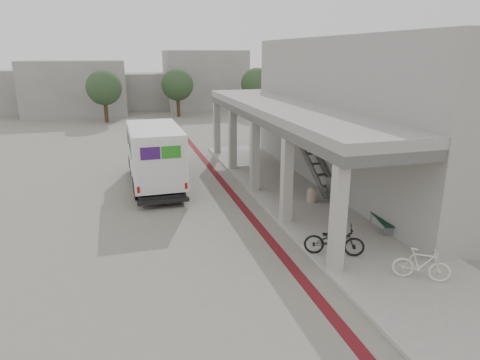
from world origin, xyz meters
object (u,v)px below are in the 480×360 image
object	(u,v)px
bicycle_black	(334,240)
bicycle_cream	(422,264)
fedex_truck	(154,153)
bench	(382,221)
utility_cabinet	(335,189)

from	to	relation	value
bicycle_black	bicycle_cream	distance (m)	2.64
bicycle_black	bicycle_cream	xyz separation A→B (m)	(1.64, -2.07, -0.02)
fedex_truck	bench	size ratio (longest dim) A/B	4.35
fedex_truck	utility_cabinet	distance (m)	8.72
fedex_truck	utility_cabinet	size ratio (longest dim) A/B	7.12
bench	bicycle_cream	world-z (taller)	bicycle_cream
fedex_truck	bicycle_cream	distance (m)	13.22
bench	bicycle_black	xyz separation A→B (m)	(-2.70, -1.47, 0.23)
bench	utility_cabinet	xyz separation A→B (m)	(-0.20, 3.29, 0.23)
bench	bicycle_cream	bearing A→B (deg)	-93.63
fedex_truck	bicycle_cream	xyz separation A→B (m)	(6.44, -11.50, -1.03)
utility_cabinet	bicycle_cream	world-z (taller)	utility_cabinet
utility_cabinet	bicycle_cream	xyz separation A→B (m)	(-0.86, -6.83, -0.03)
utility_cabinet	bench	bearing A→B (deg)	-100.65
fedex_truck	bicycle_cream	size ratio (longest dim) A/B	4.56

